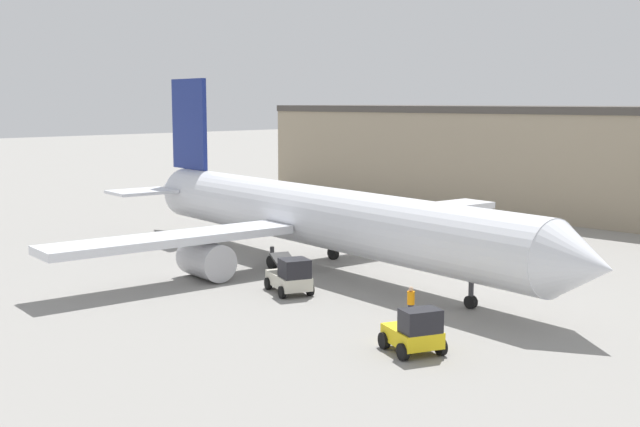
{
  "coord_description": "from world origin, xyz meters",
  "views": [
    {
      "loc": [
        36.69,
        -36.73,
        10.94
      ],
      "look_at": [
        0.0,
        0.0,
        3.66
      ],
      "focal_mm": 45.0,
      "sensor_mm": 36.0,
      "label": 1
    }
  ],
  "objects_px": {
    "airplane": "(310,216)",
    "baggage_tug": "(415,332)",
    "belt_loader_truck": "(290,276)",
    "ground_crew_worker": "(411,303)"
  },
  "relations": [
    {
      "from": "airplane",
      "to": "baggage_tug",
      "type": "relative_size",
      "value": 14.04
    },
    {
      "from": "airplane",
      "to": "belt_loader_truck",
      "type": "bearing_deg",
      "value": -45.48
    },
    {
      "from": "airplane",
      "to": "belt_loader_truck",
      "type": "xyz_separation_m",
      "value": [
        4.79,
        -6.27,
        -2.39
      ]
    },
    {
      "from": "airplane",
      "to": "baggage_tug",
      "type": "xyz_separation_m",
      "value": [
        16.72,
        -9.95,
        -2.44
      ]
    },
    {
      "from": "baggage_tug",
      "to": "belt_loader_truck",
      "type": "bearing_deg",
      "value": -174.51
    },
    {
      "from": "airplane",
      "to": "ground_crew_worker",
      "type": "xyz_separation_m",
      "value": [
        13.29,
        -5.93,
        -2.47
      ]
    },
    {
      "from": "airplane",
      "to": "baggage_tug",
      "type": "height_order",
      "value": "airplane"
    },
    {
      "from": "baggage_tug",
      "to": "belt_loader_truck",
      "type": "distance_m",
      "value": 12.49
    },
    {
      "from": "airplane",
      "to": "ground_crew_worker",
      "type": "bearing_deg",
      "value": -16.87
    },
    {
      "from": "ground_crew_worker",
      "to": "airplane",
      "type": "bearing_deg",
      "value": -17.36
    }
  ]
}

